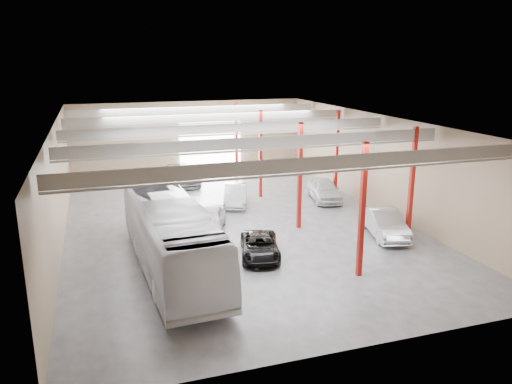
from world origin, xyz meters
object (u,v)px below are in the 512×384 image
car_row_b (236,195)px  car_row_c (184,176)px  coach_bus (171,235)px  car_right_near (385,223)px  black_sedan (260,246)px  car_right_far (324,189)px  car_row_a (209,219)px

car_row_b → car_row_c: car_row_b is taller
coach_bus → car_row_b: 12.54m
car_right_near → coach_bus: bearing=-162.5°
black_sedan → car_right_far: bearing=63.0°
car_row_c → car_right_far: 12.84m
car_row_b → car_right_far: car_right_far is taller
car_row_a → car_row_b: (3.29, 5.35, -0.01)m
black_sedan → car_right_near: bearing=20.2°
coach_bus → car_row_a: coach_bus is taller
coach_bus → car_right_near: 13.65m
car_row_b → car_right_near: car_right_near is taller
car_row_a → car_right_near: size_ratio=0.90×
coach_bus → black_sedan: coach_bus is taller
car_row_a → car_right_near: 11.20m
black_sedan → coach_bus: bearing=-164.3°
car_row_a → car_row_b: bearing=78.3°
black_sedan → car_right_near: car_right_near is taller
car_row_a → car_right_far: bearing=43.0°
coach_bus → car_right_near: coach_bus is taller
car_row_c → coach_bus: bearing=-107.3°
car_row_a → car_row_b: car_row_a is taller
coach_bus → car_right_far: size_ratio=2.72×
car_row_b → car_row_c: size_ratio=0.93×
car_row_c → car_row_b: bearing=-75.6°
car_right_near → car_row_a: bearing=170.7°
car_row_b → car_right_far: (7.01, -0.96, 0.08)m
car_row_a → car_row_c: car_row_a is taller
car_row_b → coach_bus: bearing=-103.7°
coach_bus → car_row_b: bearing=55.5°
black_sedan → car_right_far: (8.59, 9.58, 0.22)m
black_sedan → car_row_b: bearing=96.4°
car_row_a → car_right_far: 11.19m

